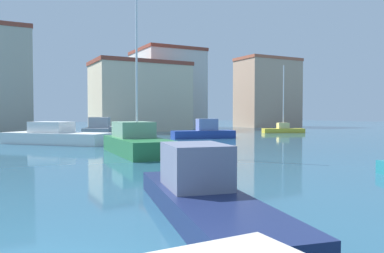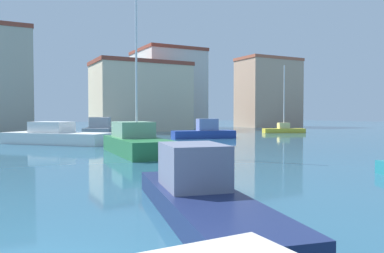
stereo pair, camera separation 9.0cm
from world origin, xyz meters
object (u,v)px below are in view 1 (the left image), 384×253
Objects in this scene: sailboat_green_inner_mooring at (136,141)px; motorboat_blue_distant_north at (204,132)px; motorboat_navy_outer_mooring at (203,193)px; motorboat_grey_near_pier at (100,130)px; sailboat_yellow_distant_east at (283,129)px; motorboat_white_mid_harbor at (56,136)px.

sailboat_green_inner_mooring is 1.77× the size of motorboat_blue_distant_north.
motorboat_navy_outer_mooring is (-3.13, -13.33, -0.22)m from sailboat_green_inner_mooring.
motorboat_grey_near_pier is (5.67, 31.41, 0.15)m from motorboat_navy_outer_mooring.
motorboat_blue_distant_north is 13.82m from sailboat_yellow_distant_east.
motorboat_grey_near_pier is at bearing 133.99° from motorboat_blue_distant_north.
motorboat_white_mid_harbor is 10.08m from motorboat_grey_near_pier.
motorboat_blue_distant_north is at bearing -163.64° from sailboat_yellow_distant_east.
sailboat_green_inner_mooring is 1.49× the size of motorboat_navy_outer_mooring.
sailboat_yellow_distant_east reaches higher than motorboat_white_mid_harbor.
sailboat_yellow_distant_east is at bearing 45.46° from motorboat_navy_outer_mooring.
sailboat_yellow_distant_east is (23.62, 13.86, -0.25)m from sailboat_green_inner_mooring.
sailboat_yellow_distant_east is at bearing 16.36° from motorboat_blue_distant_north.
motorboat_blue_distant_north reaches higher than motorboat_navy_outer_mooring.
motorboat_blue_distant_north is 0.75× the size of motorboat_white_mid_harbor.
motorboat_grey_near_pier is at bearing 168.69° from sailboat_yellow_distant_east.
motorboat_white_mid_harbor is at bearing -123.72° from motorboat_grey_near_pier.
sailboat_green_inner_mooring is at bearing -72.47° from motorboat_white_mid_harbor.
motorboat_blue_distant_north is at bearing -46.01° from motorboat_grey_near_pier.
motorboat_grey_near_pier is at bearing 56.28° from motorboat_white_mid_harbor.
motorboat_navy_outer_mooring is 0.97× the size of motorboat_grey_near_pier.
motorboat_navy_outer_mooring is (-0.08, -23.02, -0.09)m from motorboat_white_mid_harbor.
sailboat_green_inner_mooring is 1.33× the size of motorboat_white_mid_harbor.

